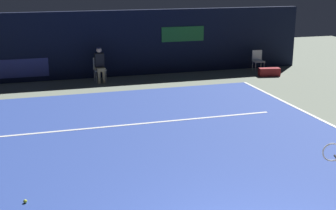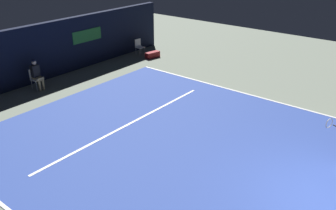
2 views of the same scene
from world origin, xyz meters
name	(u,v)px [view 2 (image 2 of 2)]	position (x,y,z in m)	size (l,w,h in m)	color
ground_plane	(174,142)	(0.00, 4.83, 0.00)	(33.19, 33.19, 0.00)	gray
court_surface	(174,142)	(0.00, 4.83, 0.01)	(10.35, 11.65, 0.01)	#2D479E
line_sideline_left	(248,94)	(5.13, 4.83, 0.01)	(0.10, 11.65, 0.01)	white
line_service	(129,124)	(0.00, 6.86, 0.01)	(8.08, 0.10, 0.01)	white
back_wall	(24,57)	(0.00, 13.24, 1.30)	(17.31, 0.33, 2.60)	black
line_judge_on_chair	(36,74)	(-0.08, 12.35, 0.69)	(0.46, 0.54, 1.32)	white
courtside_chair_near	(139,46)	(6.57, 12.41, 0.50)	(0.48, 0.46, 0.88)	white
equipment_bag	(153,55)	(6.60, 11.45, 0.16)	(0.84, 0.32, 0.32)	maroon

